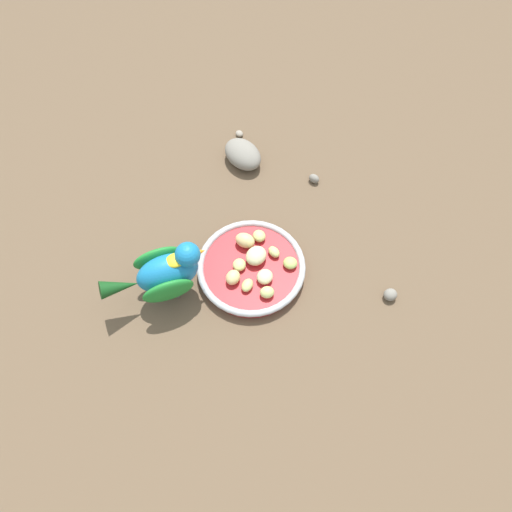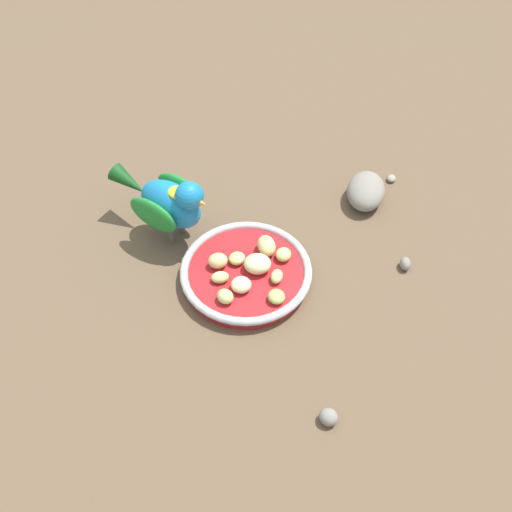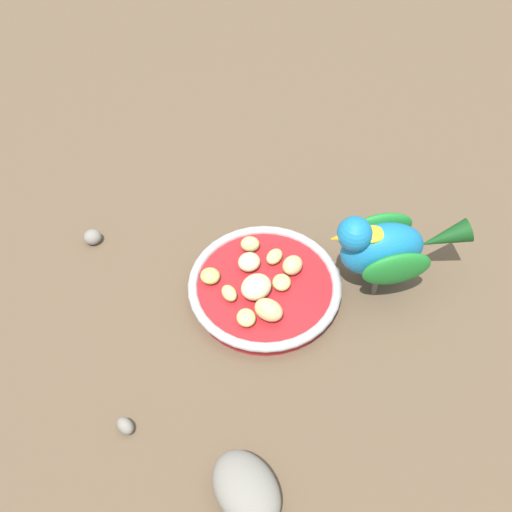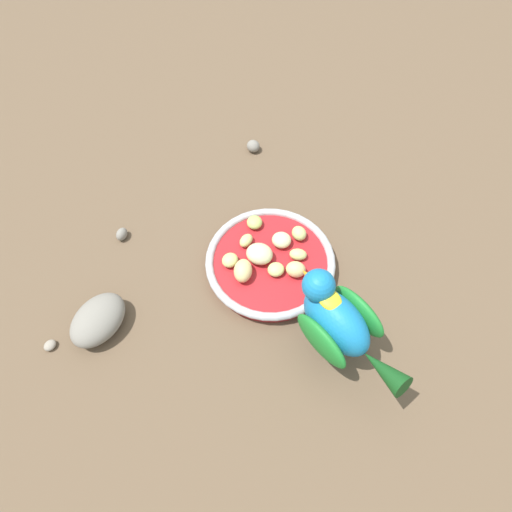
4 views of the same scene
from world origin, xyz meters
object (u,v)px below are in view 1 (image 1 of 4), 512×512
apple_piece_4 (239,265)px  pebble_2 (314,179)px  pebble_1 (239,134)px  apple_piece_1 (233,277)px  pebble_0 (390,295)px  apple_piece_2 (265,277)px  apple_piece_5 (273,251)px  parrot (165,272)px  feeding_bowl (252,269)px  apple_piece_3 (245,240)px  apple_piece_6 (250,284)px  apple_piece_0 (256,256)px  rock_large (243,154)px  apple_piece_7 (259,236)px  apple_piece_9 (267,292)px  apple_piece_8 (290,263)px

apple_piece_4 → pebble_2: size_ratio=1.12×
pebble_1 → apple_piece_1: bearing=-122.2°
pebble_0 → pebble_2: (0.03, 0.28, -0.00)m
pebble_0 → apple_piece_1: bearing=143.6°
apple_piece_2 → pebble_0: size_ratio=1.23×
pebble_1 → apple_piece_5: bearing=-109.1°
apple_piece_2 → parrot: parrot is taller
feeding_bowl → apple_piece_3: size_ratio=5.36×
apple_piece_6 → pebble_2: size_ratio=1.17×
pebble_1 → parrot: bearing=-138.7°
apple_piece_0 → pebble_2: apple_piece_0 is taller
apple_piece_2 → apple_piece_3: 0.08m
apple_piece_3 → pebble_2: 0.21m
rock_large → apple_piece_7: bearing=-112.2°
apple_piece_7 → apple_piece_9: apple_piece_9 is taller
apple_piece_7 → parrot: (-0.18, -0.00, 0.05)m
apple_piece_7 → parrot: parrot is taller
apple_piece_2 → apple_piece_8: apple_piece_2 is taller
apple_piece_1 → pebble_1: (0.19, 0.30, -0.03)m
apple_piece_9 → pebble_1: bearing=66.6°
feeding_bowl → apple_piece_7: size_ratio=7.83×
feeding_bowl → apple_piece_5: size_ratio=7.98×
apple_piece_3 → apple_piece_9: apple_piece_3 is taller
rock_large → pebble_1: bearing=65.5°
apple_piece_0 → apple_piece_7: (0.03, 0.03, -0.00)m
apple_piece_8 → pebble_1: 0.34m
apple_piece_7 → apple_piece_1: bearing=-149.6°
apple_piece_6 → pebble_2: apple_piece_6 is taller
apple_piece_5 → apple_piece_7: (-0.01, 0.04, 0.00)m
apple_piece_4 → apple_piece_9: 0.07m
apple_piece_0 → pebble_0: bearing=-47.1°
apple_piece_3 → pebble_1: size_ratio=2.09×
apple_piece_4 → rock_large: size_ratio=0.28×
apple_piece_3 → rock_large: bearing=60.4°
apple_piece_3 → pebble_0: 0.27m
apple_piece_6 → apple_piece_5: bearing=25.9°
apple_piece_8 → apple_piece_9: size_ratio=1.01×
feeding_bowl → apple_piece_2: size_ratio=6.63×
apple_piece_0 → apple_piece_6: size_ratio=1.55×
apple_piece_1 → apple_piece_4: 0.03m
apple_piece_8 → rock_large: bearing=77.4°
apple_piece_6 → apple_piece_4: bearing=84.7°
apple_piece_2 → pebble_2: size_ratio=1.34×
pebble_0 → pebble_2: pebble_0 is taller
apple_piece_2 → rock_large: 0.29m
apple_piece_1 → apple_piece_8: bearing=-14.8°
apple_piece_5 → apple_piece_6: 0.08m
apple_piece_2 → pebble_1: size_ratio=1.69×
apple_piece_4 → pebble_1: size_ratio=1.42×
apple_piece_9 → apple_piece_3: bearing=79.4°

